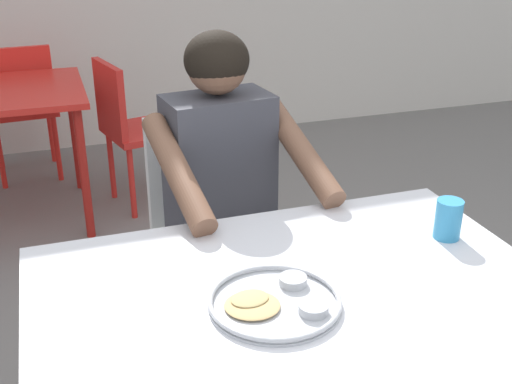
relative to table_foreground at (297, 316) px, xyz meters
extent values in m
cube|color=silver|center=(0.00, 0.00, 0.05)|extent=(1.23, 0.85, 0.03)
cylinder|color=#B2B2B7|center=(-0.56, 0.36, -0.31)|extent=(0.04, 0.04, 0.71)
cylinder|color=#B2B2B7|center=(0.56, 0.36, -0.31)|extent=(0.04, 0.04, 0.71)
cylinder|color=#B7BABF|center=(-0.07, -0.04, 0.07)|extent=(0.30, 0.30, 0.01)
torus|color=#B7BABF|center=(-0.07, -0.04, 0.08)|extent=(0.30, 0.30, 0.01)
cylinder|color=#B2B5BA|center=(0.00, -0.10, 0.09)|extent=(0.07, 0.07, 0.02)
cylinder|color=#B77F23|center=(0.00, -0.10, 0.09)|extent=(0.06, 0.06, 0.01)
cylinder|color=#B2B5BA|center=(0.00, 0.02, 0.09)|extent=(0.07, 0.07, 0.02)
cylinder|color=maroon|center=(0.00, 0.02, 0.09)|extent=(0.06, 0.06, 0.01)
ellipsoid|color=tan|center=(-0.12, -0.04, 0.08)|extent=(0.16, 0.15, 0.01)
ellipsoid|color=tan|center=(-0.12, -0.02, 0.09)|extent=(0.10, 0.08, 0.01)
cylinder|color=#338CBF|center=(0.48, 0.12, 0.12)|extent=(0.07, 0.07, 0.11)
cylinder|color=#593319|center=(0.48, 0.12, 0.16)|extent=(0.06, 0.06, 0.02)
cube|color=silver|center=(0.02, 0.79, -0.24)|extent=(0.44, 0.47, 0.04)
cube|color=silver|center=(-0.01, 0.98, 0.00)|extent=(0.37, 0.08, 0.44)
cylinder|color=silver|center=(0.19, 0.64, -0.46)|extent=(0.03, 0.03, 0.41)
cylinder|color=silver|center=(-0.12, 0.60, -0.46)|extent=(0.03, 0.03, 0.41)
cylinder|color=silver|center=(0.15, 0.98, -0.46)|extent=(0.03, 0.03, 0.41)
cylinder|color=silver|center=(-0.16, 0.94, -0.46)|extent=(0.03, 0.03, 0.41)
cylinder|color=#2C2C2C|center=(0.22, 0.36, -0.44)|extent=(0.10, 0.10, 0.45)
cylinder|color=#2C2C2C|center=(0.19, 0.56, -0.18)|extent=(0.17, 0.41, 0.12)
cylinder|color=#2C2C2C|center=(-0.08, 0.32, -0.44)|extent=(0.10, 0.10, 0.45)
cylinder|color=#2C2C2C|center=(-0.11, 0.52, -0.18)|extent=(0.17, 0.41, 0.12)
cube|color=#3F3F47|center=(0.02, 0.74, 0.08)|extent=(0.36, 0.24, 0.52)
cylinder|color=brown|center=(0.24, 0.58, 0.19)|extent=(0.13, 0.46, 0.25)
cylinder|color=brown|center=(-0.16, 0.53, 0.19)|extent=(0.13, 0.46, 0.25)
sphere|color=brown|center=(0.02, 0.74, 0.44)|extent=(0.19, 0.19, 0.19)
ellipsoid|color=black|center=(0.02, 0.74, 0.46)|extent=(0.21, 0.20, 0.18)
cube|color=red|center=(-0.69, 2.20, 0.04)|extent=(0.76, 0.79, 0.03)
cylinder|color=#AD1E18|center=(-0.37, 1.87, -0.32)|extent=(0.04, 0.04, 0.69)
cylinder|color=#AD1E18|center=(-0.37, 2.54, -0.32)|extent=(0.04, 0.04, 0.69)
cube|color=red|center=(0.00, 2.21, -0.24)|extent=(0.49, 0.48, 0.04)
cube|color=red|center=(-0.18, 2.17, -0.03)|extent=(0.12, 0.37, 0.38)
cylinder|color=red|center=(0.13, 2.40, -0.46)|extent=(0.03, 0.03, 0.41)
cylinder|color=red|center=(0.20, 2.10, -0.46)|extent=(0.03, 0.03, 0.41)
cylinder|color=red|center=(-0.20, 2.33, -0.46)|extent=(0.03, 0.03, 0.41)
cylinder|color=red|center=(-0.12, 2.02, -0.46)|extent=(0.03, 0.03, 0.41)
cube|color=red|center=(-0.65, 2.86, -0.23)|extent=(0.44, 0.46, 0.04)
cube|color=red|center=(-0.64, 2.66, -0.02)|extent=(0.39, 0.06, 0.39)
cylinder|color=red|center=(-0.50, 3.05, -0.46)|extent=(0.03, 0.03, 0.42)
cylinder|color=red|center=(-0.81, 2.68, -0.46)|extent=(0.03, 0.03, 0.42)
cylinder|color=red|center=(-0.48, 2.70, -0.46)|extent=(0.03, 0.03, 0.42)
camera|label=1|loc=(-0.49, -1.16, 0.89)|focal=44.74mm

